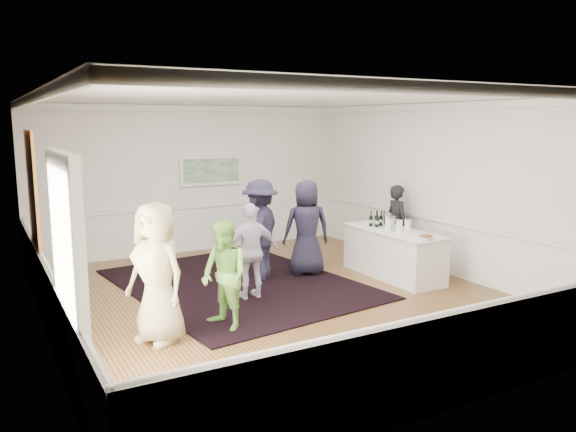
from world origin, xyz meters
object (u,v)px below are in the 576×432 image
guest_tan (157,273)px  guest_dark_b (305,225)px  guest_dark_a (260,230)px  guest_green (224,275)px  guest_navy (306,228)px  nut_bowl (426,237)px  guest_lilac (251,251)px  serving_table (393,253)px  bartender (397,224)px  ice_bucket (389,223)px

guest_tan → guest_dark_b: guest_tan is taller
guest_tan → guest_dark_a: bearing=100.5°
guest_green → guest_dark_a: guest_dark_a is taller
guest_navy → nut_bowl: 2.21m
nut_bowl → guest_lilac: bearing=161.0°
serving_table → bartender: size_ratio=1.35×
guest_tan → guest_green: size_ratio=1.22×
guest_tan → guest_lilac: guest_tan is taller
bartender → guest_tan: 5.72m
guest_green → ice_bucket: 3.96m
serving_table → guest_lilac: 2.88m
serving_table → guest_tan: bearing=-168.2°
nut_bowl → serving_table: bearing=87.1°
bartender → guest_dark_b: guest_dark_b is taller
guest_lilac → nut_bowl: guest_lilac is taller
guest_tan → guest_green: (0.94, 0.02, -0.17)m
serving_table → guest_navy: guest_navy is taller
guest_dark_b → nut_bowl: size_ratio=6.47×
guest_dark_b → bartender: bearing=137.7°
guest_dark_a → ice_bucket: (2.25, -0.87, 0.07)m
guest_dark_a → ice_bucket: 2.41m
guest_lilac → guest_dark_b: guest_dark_b is taller
guest_lilac → guest_dark_a: guest_dark_a is taller
guest_green → guest_dark_a: size_ratio=0.83×
guest_green → guest_dark_a: bearing=128.4°
guest_tan → guest_dark_a: size_ratio=1.01×
guest_dark_b → ice_bucket: guest_dark_b is taller
guest_green → guest_tan: bearing=-102.9°
guest_dark_a → ice_bucket: guest_dark_a is taller
guest_green → nut_bowl: guest_green is taller
bartender → nut_bowl: bearing=160.4°
bartender → nut_bowl: (-0.78, -1.67, 0.11)m
guest_dark_a → guest_dark_b: bearing=150.1°
nut_bowl → ice_bucket: bearing=86.5°
guest_dark_b → ice_bucket: size_ratio=6.68×
nut_bowl → guest_navy: bearing=125.3°
guest_dark_a → nut_bowl: size_ratio=6.83×
serving_table → ice_bucket: (0.02, 0.18, 0.55)m
guest_tan → nut_bowl: bearing=62.4°
guest_lilac → guest_dark_a: (0.63, 0.96, 0.13)m
serving_table → guest_dark_a: guest_dark_a is taller
serving_table → guest_tan: (-4.71, -0.98, 0.49)m
guest_green → ice_bucket: size_ratio=5.84×
guest_navy → ice_bucket: (1.34, -0.74, 0.10)m
guest_green → guest_dark_a: 2.53m
guest_tan → ice_bucket: (4.73, 1.16, 0.06)m
nut_bowl → guest_tan: bearing=-178.9°
guest_green → guest_dark_a: (1.54, 2.00, 0.16)m
bartender → guest_green: (-4.49, -1.74, -0.04)m
guest_navy → guest_green: bearing=54.4°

